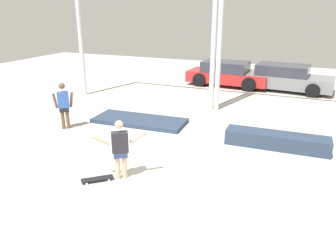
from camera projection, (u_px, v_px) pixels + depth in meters
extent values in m
plane|color=#B2ADA3|center=(158.00, 164.00, 8.77)|extent=(36.00, 36.00, 0.00)
cylinder|color=#DBAD89|center=(118.00, 165.00, 7.93)|extent=(0.12, 0.12, 0.70)
cylinder|color=#DBAD89|center=(125.00, 165.00, 7.96)|extent=(0.12, 0.12, 0.70)
cube|color=navy|center=(121.00, 154.00, 7.85)|extent=(0.38, 0.34, 0.15)
cube|color=#26262D|center=(120.00, 142.00, 7.74)|extent=(0.44, 0.38, 0.51)
sphere|color=#DBAD89|center=(119.00, 125.00, 7.59)|extent=(0.19, 0.19, 0.19)
cylinder|color=#DBAD89|center=(101.00, 140.00, 7.63)|extent=(0.42, 0.32, 0.31)
cylinder|color=#DBAD89|center=(138.00, 137.00, 7.79)|extent=(0.42, 0.32, 0.31)
cube|color=black|center=(97.00, 178.00, 7.89)|extent=(0.71, 0.67, 0.01)
cylinder|color=silver|center=(108.00, 176.00, 8.08)|extent=(0.06, 0.06, 0.05)
cylinder|color=silver|center=(109.00, 180.00, 7.89)|extent=(0.06, 0.06, 0.05)
cylinder|color=silver|center=(86.00, 180.00, 7.92)|extent=(0.06, 0.06, 0.05)
cylinder|color=silver|center=(87.00, 184.00, 7.73)|extent=(0.06, 0.06, 0.05)
cube|color=#28384C|center=(276.00, 140.00, 9.75)|extent=(3.00, 0.74, 0.45)
cube|color=#28384C|center=(140.00, 121.00, 11.95)|extent=(3.42, 1.51, 0.14)
cylinder|color=silver|center=(79.00, 21.00, 14.74)|extent=(0.20, 0.20, 6.76)
cylinder|color=silver|center=(214.00, 24.00, 12.44)|extent=(0.20, 0.20, 6.76)
cylinder|color=silver|center=(220.00, 24.00, 12.36)|extent=(0.20, 0.20, 6.76)
cube|color=red|center=(228.00, 77.00, 17.50)|extent=(4.32, 1.92, 0.55)
cube|color=#2D333D|center=(226.00, 66.00, 17.38)|extent=(2.41, 1.69, 0.54)
cylinder|color=black|center=(256.00, 78.00, 17.71)|extent=(0.72, 0.26, 0.71)
cylinder|color=black|center=(249.00, 85.00, 16.30)|extent=(0.72, 0.26, 0.71)
cylinder|color=black|center=(210.00, 74.00, 18.78)|extent=(0.72, 0.26, 0.71)
cylinder|color=black|center=(199.00, 80.00, 17.37)|extent=(0.72, 0.26, 0.71)
cube|color=slate|center=(285.00, 81.00, 16.51)|extent=(4.61, 2.15, 0.60)
cube|color=#2D333D|center=(283.00, 70.00, 16.40)|extent=(2.59, 1.83, 0.51)
cylinder|color=black|center=(316.00, 83.00, 16.67)|extent=(0.67, 0.28, 0.65)
cylinder|color=black|center=(313.00, 91.00, 15.23)|extent=(0.67, 0.28, 0.65)
cylinder|color=black|center=(261.00, 78.00, 17.89)|extent=(0.67, 0.28, 0.65)
cylinder|color=black|center=(253.00, 84.00, 16.45)|extent=(0.67, 0.28, 0.65)
cylinder|color=brown|center=(68.00, 118.00, 11.27)|extent=(0.11, 0.11, 0.76)
cylinder|color=brown|center=(63.00, 118.00, 11.23)|extent=(0.11, 0.11, 0.76)
cube|color=black|center=(64.00, 109.00, 11.14)|extent=(0.36, 0.34, 0.17)
cube|color=#3359B2|center=(63.00, 100.00, 11.03)|extent=(0.41, 0.38, 0.55)
sphere|color=brown|center=(62.00, 86.00, 10.87)|extent=(0.21, 0.21, 0.21)
cylinder|color=brown|center=(71.00, 100.00, 11.11)|extent=(0.17, 0.17, 0.51)
cylinder|color=brown|center=(55.00, 101.00, 10.96)|extent=(0.17, 0.17, 0.51)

